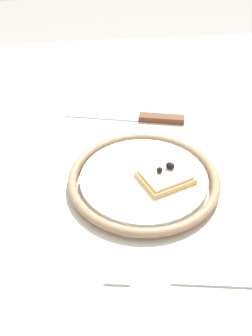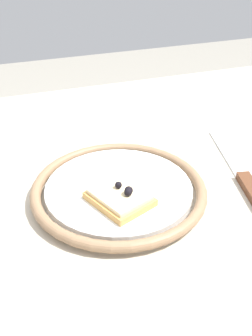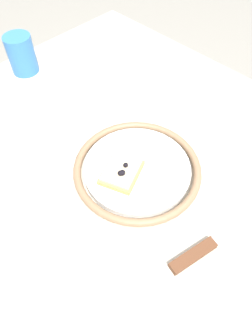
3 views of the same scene
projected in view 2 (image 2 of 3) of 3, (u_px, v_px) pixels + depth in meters
The scene contains 4 objects.
dining_table at pixel (126, 234), 0.69m from camera, with size 1.10×0.79×0.77m.
plate at pixel (119, 190), 0.59m from camera, with size 0.25×0.25×0.02m.
pizza_slice_near at pixel (120, 197), 0.55m from camera, with size 0.09×0.10×0.03m.
knife at pixel (245, 180), 0.63m from camera, with size 0.07×0.24×0.01m.
Camera 2 is at (-0.17, -0.49, 1.13)m, focal length 43.68 mm.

